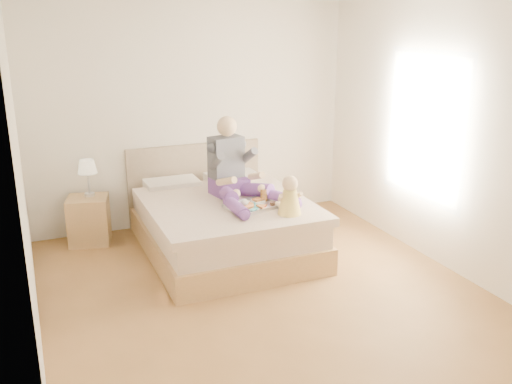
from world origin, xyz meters
name	(u,v)px	position (x,y,z in m)	size (l,w,h in m)	color
room	(267,134)	(0.08, 0.01, 1.51)	(4.02, 4.22, 2.71)	brown
bed	(222,221)	(0.00, 1.08, 0.32)	(1.70, 2.18, 1.00)	#A27C4B
nightstand	(89,220)	(-1.36, 1.82, 0.27)	(0.53, 0.49, 0.55)	#A27C4B
lamp	(87,169)	(-1.32, 1.86, 0.87)	(0.21, 0.21, 0.43)	silver
adult	(235,174)	(0.15, 1.03, 0.87)	(0.76, 1.14, 0.90)	#5D3482
tray	(252,204)	(0.18, 0.62, 0.64)	(0.61, 0.53, 0.15)	silver
baby	(289,198)	(0.45, 0.29, 0.77)	(0.27, 0.36, 0.40)	#FFD950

